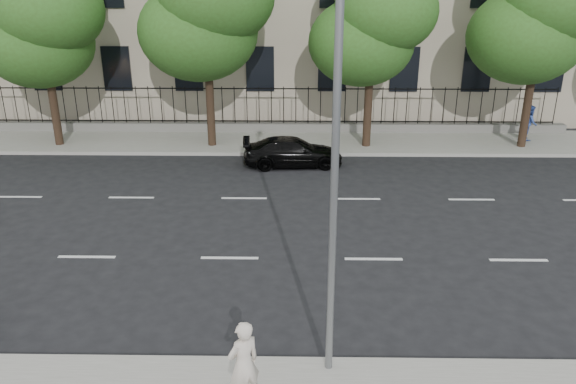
{
  "coord_description": "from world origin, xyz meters",
  "views": [
    {
      "loc": [
        1.85,
        -11.37,
        7.33
      ],
      "look_at": [
        1.62,
        3.0,
        1.79
      ],
      "focal_mm": 35.0,
      "sensor_mm": 36.0,
      "label": 1
    }
  ],
  "objects": [
    {
      "name": "ground",
      "position": [
        0.0,
        0.0,
        0.0
      ],
      "size": [
        120.0,
        120.0,
        0.0
      ],
      "primitive_type": "plane",
      "color": "black",
      "rests_on": "ground"
    },
    {
      "name": "far_sidewalk",
      "position": [
        0.0,
        14.0,
        0.07
      ],
      "size": [
        60.0,
        4.0,
        0.15
      ],
      "primitive_type": "cube",
      "color": "gray",
      "rests_on": "ground"
    },
    {
      "name": "lane_markings",
      "position": [
        0.0,
        4.75,
        0.01
      ],
      "size": [
        49.6,
        4.62,
        0.01
      ],
      "primitive_type": null,
      "color": "silver",
      "rests_on": "ground"
    },
    {
      "name": "iron_fence",
      "position": [
        0.0,
        15.7,
        0.65
      ],
      "size": [
        30.0,
        0.5,
        2.2
      ],
      "color": "slate",
      "rests_on": "far_sidewalk"
    },
    {
      "name": "street_light",
      "position": [
        2.5,
        -1.77,
        5.15
      ],
      "size": [
        0.25,
        3.32,
        8.05
      ],
      "color": "slate",
      "rests_on": "near_sidewalk"
    },
    {
      "name": "tree_b",
      "position": [
        -8.96,
        13.36,
        5.84
      ],
      "size": [
        5.53,
        5.12,
        8.97
      ],
      "color": "#382619",
      "rests_on": "far_sidewalk"
    },
    {
      "name": "tree_c",
      "position": [
        -1.96,
        13.36,
        6.41
      ],
      "size": [
        5.89,
        5.5,
        9.8
      ],
      "color": "#382619",
      "rests_on": "far_sidewalk"
    },
    {
      "name": "tree_d",
      "position": [
        5.04,
        13.36,
        5.84
      ],
      "size": [
        5.34,
        4.94,
        8.84
      ],
      "color": "#382619",
      "rests_on": "far_sidewalk"
    },
    {
      "name": "tree_e",
      "position": [
        12.04,
        13.36,
        6.2
      ],
      "size": [
        5.71,
        5.31,
        9.46
      ],
      "color": "#382619",
      "rests_on": "far_sidewalk"
    },
    {
      "name": "black_sedan",
      "position": [
        1.69,
        10.71,
        0.59
      ],
      "size": [
        4.17,
        1.95,
        1.18
      ],
      "primitive_type": "imported",
      "rotation": [
        0.0,
        0.0,
        1.65
      ],
      "color": "black",
      "rests_on": "ground"
    },
    {
      "name": "woman_near",
      "position": [
        0.94,
        -3.33,
        1.0
      ],
      "size": [
        0.74,
        0.7,
        1.7
      ],
      "primitive_type": "imported",
      "rotation": [
        0.0,
        0.0,
        3.78
      ],
      "color": "beige",
      "rests_on": "near_sidewalk"
    },
    {
      "name": "pedestrian_far",
      "position": [
        12.68,
        14.29,
        0.96
      ],
      "size": [
        0.75,
        0.89,
        1.62
      ],
      "primitive_type": "imported",
      "rotation": [
        0.0,
        0.0,
        1.38
      ],
      "color": "#30499B",
      "rests_on": "far_sidewalk"
    }
  ]
}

